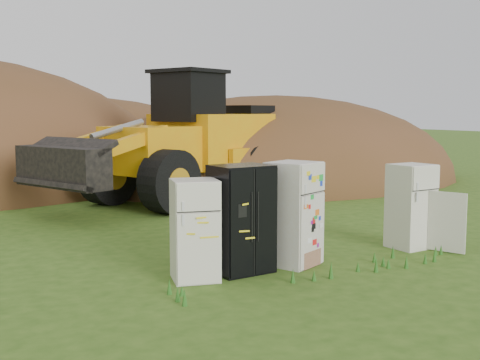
{
  "coord_description": "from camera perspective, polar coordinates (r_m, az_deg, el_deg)",
  "views": [
    {
      "loc": [
        -6.35,
        -8.7,
        2.73
      ],
      "look_at": [
        -0.45,
        2.0,
        1.31
      ],
      "focal_mm": 45.0,
      "sensor_mm": 36.0,
      "label": 1
    }
  ],
  "objects": [
    {
      "name": "ground",
      "position": [
        11.11,
        7.07,
        -7.64
      ],
      "size": [
        120.0,
        120.0,
        0.0
      ],
      "primitive_type": "plane",
      "color": "#2E5015",
      "rests_on": "ground"
    },
    {
      "name": "fridge_leftmost",
      "position": [
        9.71,
        -4.3,
        -4.75
      ],
      "size": [
        0.86,
        0.84,
        1.63
      ],
      "primitive_type": null,
      "rotation": [
        0.0,
        0.0,
        -0.24
      ],
      "color": "silver",
      "rests_on": "ground"
    },
    {
      "name": "dirt_mound_right",
      "position": [
        23.81,
        3.4,
        0.03
      ],
      "size": [
        15.74,
        11.54,
        6.63
      ],
      "primitive_type": "ellipsoid",
      "color": "#4E3319",
      "rests_on": "ground"
    },
    {
      "name": "fridge_black_side",
      "position": [
        10.14,
        0.11,
        -3.7
      ],
      "size": [
        1.0,
        0.81,
        1.82
      ],
      "primitive_type": null,
      "rotation": [
        0.0,
        0.0,
        0.07
      ],
      "color": "black",
      "rests_on": "ground"
    },
    {
      "name": "dirt_mound_back",
      "position": [
        27.71,
        -16.32,
        0.7
      ],
      "size": [
        17.41,
        11.6,
        6.76
      ],
      "primitive_type": "ellipsoid",
      "color": "#4E3319",
      "rests_on": "ground"
    },
    {
      "name": "fridge_sticker",
      "position": [
        10.66,
        5.06,
        -3.19
      ],
      "size": [
        1.05,
        1.02,
        1.83
      ],
      "primitive_type": null,
      "rotation": [
        0.0,
        0.0,
        0.42
      ],
      "color": "silver",
      "rests_on": "ground"
    },
    {
      "name": "fridge_open_door",
      "position": [
        12.42,
        15.89,
        -2.4
      ],
      "size": [
        0.79,
        0.74,
        1.67
      ],
      "primitive_type": null,
      "rotation": [
        0.0,
        0.0,
        0.05
      ],
      "color": "silver",
      "rests_on": "ground"
    },
    {
      "name": "wheel_loader",
      "position": [
        17.53,
        -7.1,
        4.08
      ],
      "size": [
        8.77,
        6.17,
        3.93
      ],
      "primitive_type": null,
      "rotation": [
        0.0,
        0.0,
        0.4
      ],
      "color": "#CA900D",
      "rests_on": "ground"
    }
  ]
}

